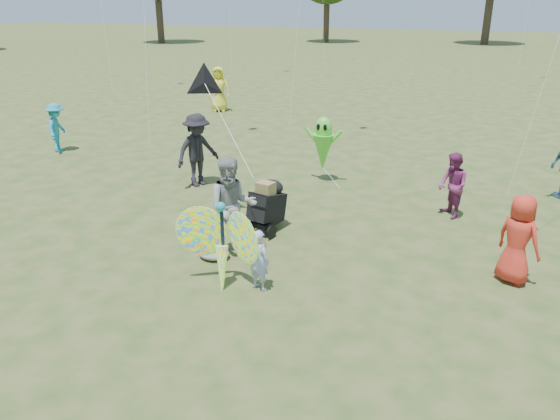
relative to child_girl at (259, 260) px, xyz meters
The scene contains 13 objects.
ground 0.84m from the child_girl, 68.83° to the right, with size 160.00×160.00×0.00m, color #51592B.
child_girl is the anchor object (origin of this frame).
adult_man 1.52m from the child_girl, 132.47° to the left, with size 0.93×0.72×1.91m, color gray.
grey_bag 1.53m from the child_girl, 148.31° to the left, with size 0.60×0.49×0.19m, color gray.
crowd_a 4.38m from the child_girl, 24.30° to the left, with size 0.77×0.50×1.57m, color red.
crowd_b 5.72m from the child_girl, 128.66° to the left, with size 1.21×0.70×1.88m, color black.
crowd_e 5.27m from the child_girl, 58.78° to the left, with size 0.71×0.55×1.46m, color #79285C.
crowd_g 15.42m from the child_girl, 119.02° to the left, with size 0.92×0.60×1.88m, color yellow.
crowd_i 11.00m from the child_girl, 147.88° to the left, with size 0.99×0.57×1.53m, color teal.
jogging_stroller 2.49m from the child_girl, 108.59° to the left, with size 0.65×1.11×1.09m.
butterfly_kite 0.66m from the child_girl, behind, with size 1.74×0.75×1.70m.
delta_kite_rig 4.09m from the child_girl, 131.48° to the left, with size 2.07×1.63×1.84m.
alien_kite 5.94m from the child_girl, 96.30° to the left, with size 1.12×0.69×1.74m.
Camera 1 is at (2.95, -6.85, 4.60)m, focal length 35.00 mm.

